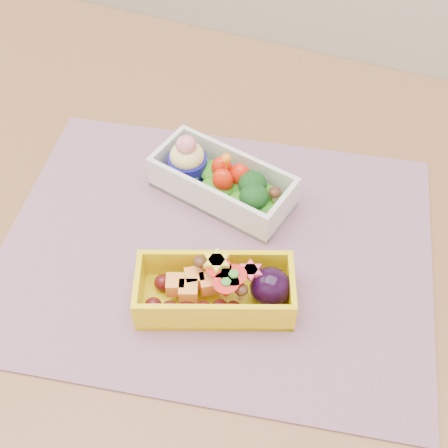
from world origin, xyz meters
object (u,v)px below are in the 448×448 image
(placemat, at_px, (216,249))
(bento_white, at_px, (222,181))
(table, at_px, (214,313))
(bento_yellow, at_px, (218,289))

(placemat, relative_size, bento_white, 2.65)
(bento_white, bearing_deg, placemat, -61.06)
(table, distance_m, placemat, 0.10)
(table, xyz_separation_m, placemat, (-0.00, 0.02, 0.10))
(bento_white, distance_m, bento_yellow, 0.14)
(placemat, xyz_separation_m, bento_white, (-0.02, 0.07, 0.02))
(placemat, bearing_deg, bento_white, 106.37)
(table, relative_size, placemat, 2.68)
(bento_white, height_order, bento_yellow, bento_white)
(bento_white, bearing_deg, bento_yellow, -57.48)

